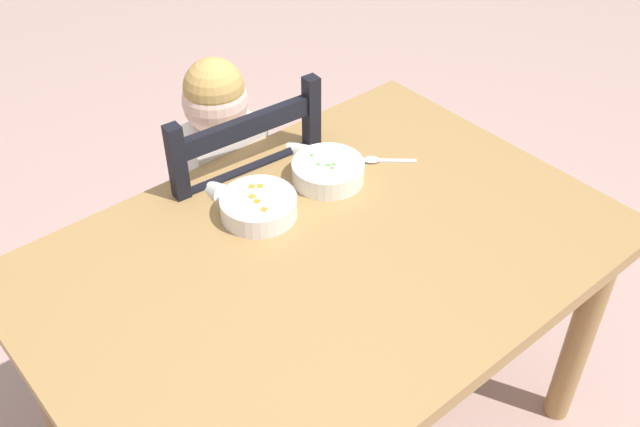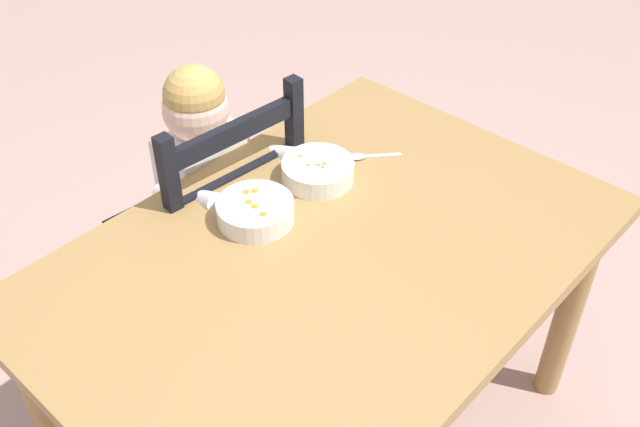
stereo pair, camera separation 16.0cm
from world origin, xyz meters
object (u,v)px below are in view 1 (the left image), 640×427
at_px(dining_table, 325,282).
at_px(dining_chair, 231,222).
at_px(child_figure, 228,171).
at_px(spoon, 379,160).
at_px(bowl_of_peas, 328,171).
at_px(bowl_of_carrots, 259,206).

relative_size(dining_table, dining_chair, 1.42).
bearing_deg(child_figure, spoon, -51.48).
relative_size(bowl_of_peas, bowl_of_carrots, 1.00).
bearing_deg(child_figure, bowl_of_peas, -70.22).
bearing_deg(dining_table, child_figure, 81.94).
bearing_deg(bowl_of_peas, child_figure, 109.78).
relative_size(dining_table, child_figure, 1.37).
distance_m(dining_chair, child_figure, 0.18).
height_order(dining_table, bowl_of_carrots, bowl_of_carrots).
bearing_deg(dining_table, bowl_of_peas, 47.90).
distance_m(bowl_of_peas, bowl_of_carrots, 0.21).
distance_m(dining_table, spoon, 0.38).
distance_m(dining_chair, bowl_of_peas, 0.44).
bearing_deg(child_figure, dining_table, -98.06).
distance_m(dining_table, bowl_of_peas, 0.29).
xyz_separation_m(child_figure, bowl_of_peas, (0.11, -0.29, 0.11)).
xyz_separation_m(bowl_of_peas, spoon, (0.15, -0.03, -0.02)).
height_order(dining_chair, child_figure, child_figure).
relative_size(dining_table, bowl_of_carrots, 7.22).
bearing_deg(bowl_of_carrots, dining_table, -79.23).
distance_m(bowl_of_peas, spoon, 0.15).
bearing_deg(bowl_of_carrots, spoon, -4.28).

